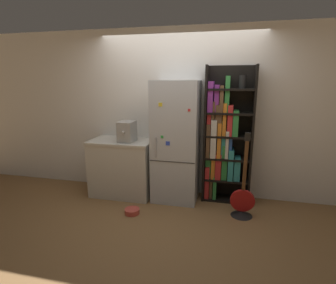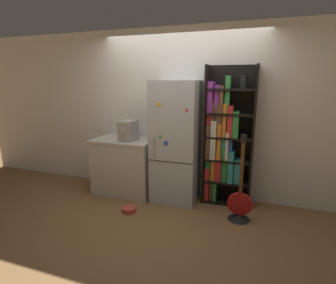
{
  "view_description": "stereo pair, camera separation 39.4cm",
  "coord_description": "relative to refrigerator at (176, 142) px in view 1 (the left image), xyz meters",
  "views": [
    {
      "loc": [
        0.76,
        -3.59,
        1.8
      ],
      "look_at": [
        -0.12,
        0.15,
        0.91
      ],
      "focal_mm": 28.0,
      "sensor_mm": 36.0,
      "label": 1
    },
    {
      "loc": [
        1.13,
        -3.48,
        1.8
      ],
      "look_at": [
        -0.12,
        0.15,
        0.91
      ],
      "focal_mm": 28.0,
      "sensor_mm": 36.0,
      "label": 2
    }
  ],
  "objects": [
    {
      "name": "pet_bowl",
      "position": [
        -0.49,
        -0.63,
        -0.87
      ],
      "size": [
        0.21,
        0.21,
        0.07
      ],
      "color": "#D84C3F",
      "rests_on": "ground_plane"
    },
    {
      "name": "refrigerator",
      "position": [
        0.0,
        0.0,
        0.0
      ],
      "size": [
        0.67,
        0.58,
        1.81
      ],
      "color": "silver",
      "rests_on": "ground_plane"
    },
    {
      "name": "espresso_machine",
      "position": [
        -0.75,
        -0.07,
        0.15
      ],
      "size": [
        0.22,
        0.36,
        0.31
      ],
      "color": "#A5A39E",
      "rests_on": "kitchen_counter"
    },
    {
      "name": "bookshelf",
      "position": [
        0.69,
        0.14,
        0.05
      ],
      "size": [
        0.7,
        0.31,
        2.02
      ],
      "color": "black",
      "rests_on": "ground_plane"
    },
    {
      "name": "kitchen_counter",
      "position": [
        -0.87,
        -0.02,
        -0.46
      ],
      "size": [
        0.98,
        0.62,
        0.9
      ],
      "color": "beige",
      "rests_on": "ground_plane"
    },
    {
      "name": "guitar",
      "position": [
        0.99,
        -0.35,
        -0.74
      ],
      "size": [
        0.33,
        0.29,
        1.19
      ],
      "color": "black",
      "rests_on": "ground_plane"
    },
    {
      "name": "wall_back",
      "position": [
        0.0,
        0.3,
        0.39
      ],
      "size": [
        8.0,
        0.05,
        2.6
      ],
      "color": "white",
      "rests_on": "ground_plane"
    },
    {
      "name": "ground_plane",
      "position": [
        0.0,
        -0.17,
        -0.91
      ],
      "size": [
        16.0,
        16.0,
        0.0
      ],
      "primitive_type": "plane",
      "color": "olive"
    }
  ]
}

